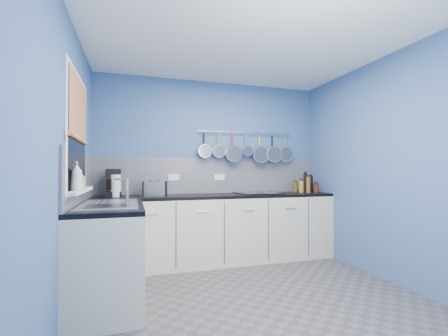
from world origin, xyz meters
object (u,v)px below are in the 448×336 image
toaster (154,188)px  soap_bottle_b (81,180)px  canister (160,191)px  hob (257,193)px  coffee_maker (113,183)px  paper_towel (116,186)px  soap_bottle_a (76,176)px

toaster → soap_bottle_b: bearing=-109.1°
canister → hob: bearing=-1.7°
coffee_maker → hob: (1.92, -0.05, -0.16)m
hob → coffee_maker: bearing=178.6°
soap_bottle_b → toaster: (0.70, 1.05, -0.14)m
paper_towel → toaster: (0.46, 0.01, -0.04)m
soap_bottle_b → toaster: bearing=56.3°
toaster → canister: 0.08m
canister → coffee_maker: bearing=179.2°
paper_towel → canister: size_ratio=2.23×
paper_towel → hob: size_ratio=0.45×
canister → hob: (1.35, -0.04, -0.05)m
soap_bottle_a → canister: bearing=59.2°
toaster → canister: size_ratio=2.37×
toaster → soap_bottle_a: bearing=-104.6°
soap_bottle_b → paper_towel: (0.24, 1.04, -0.10)m
soap_bottle_a → canister: (0.77, 1.29, -0.21)m
soap_bottle_a → paper_towel: soap_bottle_a is taller
toaster → hob: (1.42, -0.00, -0.09)m
toaster → canister: toaster is taller
coffee_maker → toaster: (0.50, -0.05, -0.08)m
hob → soap_bottle_b: bearing=-153.7°
coffee_maker → hob: size_ratio=0.57×
coffee_maker → canister: size_ratio=2.80×
paper_towel → canister: bearing=5.5°
soap_bottle_b → hob: soap_bottle_b is taller
soap_bottle_a → canister: soap_bottle_a is taller
soap_bottle_a → hob: soap_bottle_a is taller
soap_bottle_a → hob: size_ratio=0.40×
soap_bottle_a → paper_towel: bearing=79.1°
paper_towel → hob: paper_towel is taller
coffee_maker → hob: 1.93m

